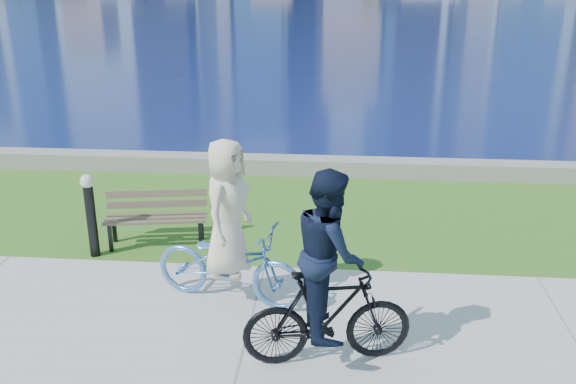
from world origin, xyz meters
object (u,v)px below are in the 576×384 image
cyclist_woman (228,244)px  park_bench (156,214)px  cyclist_man (328,286)px  bollard_lamp (90,210)px

cyclist_woman → park_bench: bearing=54.9°
park_bench → cyclist_man: (2.83, -3.04, 0.49)m
park_bench → bollard_lamp: size_ratio=1.26×
bollard_lamp → cyclist_man: bearing=-34.1°
park_bench → cyclist_man: size_ratio=0.72×
cyclist_woman → cyclist_man: size_ratio=0.97×
bollard_lamp → cyclist_man: (3.69, -2.49, 0.23)m
bollard_lamp → cyclist_woman: 2.65m
park_bench → cyclist_woman: bearing=-59.1°
cyclist_woman → cyclist_man: 1.86m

